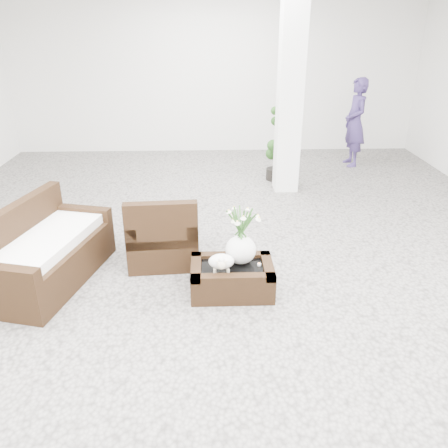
{
  "coord_description": "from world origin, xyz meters",
  "views": [
    {
      "loc": [
        -0.17,
        -4.89,
        2.78
      ],
      "look_at": [
        0.0,
        -0.1,
        0.62
      ],
      "focal_mm": 36.36,
      "sensor_mm": 36.0,
      "label": 1
    }
  ],
  "objects_px": {
    "coffee_table": "(232,279)",
    "topiary": "(276,145)",
    "loveseat": "(47,245)",
    "armchair": "(163,227)"
  },
  "relations": [
    {
      "from": "coffee_table",
      "to": "topiary",
      "type": "height_order",
      "value": "topiary"
    },
    {
      "from": "loveseat",
      "to": "coffee_table",
      "type": "bearing_deg",
      "value": -84.47
    },
    {
      "from": "armchair",
      "to": "loveseat",
      "type": "height_order",
      "value": "loveseat"
    },
    {
      "from": "armchair",
      "to": "coffee_table",
      "type": "bearing_deg",
      "value": 132.51
    },
    {
      "from": "coffee_table",
      "to": "loveseat",
      "type": "distance_m",
      "value": 2.13
    },
    {
      "from": "armchair",
      "to": "loveseat",
      "type": "distance_m",
      "value": 1.35
    },
    {
      "from": "armchair",
      "to": "loveseat",
      "type": "relative_size",
      "value": 0.53
    },
    {
      "from": "coffee_table",
      "to": "topiary",
      "type": "relative_size",
      "value": 0.67
    },
    {
      "from": "armchair",
      "to": "loveseat",
      "type": "bearing_deg",
      "value": 16.39
    },
    {
      "from": "coffee_table",
      "to": "armchair",
      "type": "height_order",
      "value": "armchair"
    }
  ]
}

